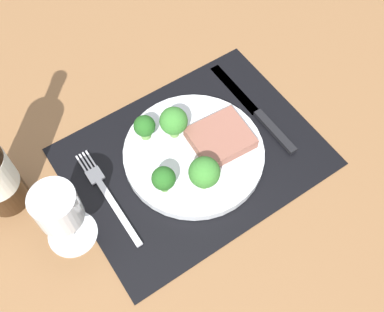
{
  "coord_description": "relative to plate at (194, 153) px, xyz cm",
  "views": [
    {
      "loc": [
        -21.81,
        -31.86,
        66.24
      ],
      "look_at": [
        -0.78,
        -0.63,
        1.9
      ],
      "focal_mm": 42.96,
      "sensor_mm": 36.0,
      "label": 1
    }
  ],
  "objects": [
    {
      "name": "broccoli_front_edge",
      "position": [
        -4.99,
        6.83,
        3.64
      ],
      "size": [
        3.58,
        3.58,
        4.82
      ],
      "color": "#6B994C",
      "rests_on": "plate"
    },
    {
      "name": "fork",
      "position": [
        -15.41,
        1.42,
        -0.55
      ],
      "size": [
        2.4,
        19.2,
        0.5
      ],
      "rotation": [
        0.0,
        0.0,
        -0.0
      ],
      "color": "silver",
      "rests_on": "placemat"
    },
    {
      "name": "placemat",
      "position": [
        0.0,
        0.0,
        -0.95
      ],
      "size": [
        40.9,
        30.87,
        0.3
      ],
      "primitive_type": "cube",
      "color": "black",
      "rests_on": "ground_plane"
    },
    {
      "name": "wine_glass",
      "position": [
        -22.85,
        -1.0,
        7.69
      ],
      "size": [
        7.56,
        7.56,
        12.8
      ],
      "color": "silver",
      "rests_on": "ground_plane"
    },
    {
      "name": "plate",
      "position": [
        0.0,
        0.0,
        0.0
      ],
      "size": [
        23.23,
        23.23,
        1.6
      ],
      "primitive_type": "cylinder",
      "color": "silver",
      "rests_on": "placemat"
    },
    {
      "name": "broccoli_near_fork",
      "position": [
        -0.85,
        4.54,
        4.54
      ],
      "size": [
        4.62,
        4.62,
        6.18
      ],
      "color": "#6B994C",
      "rests_on": "plate"
    },
    {
      "name": "broccoli_center",
      "position": [
        -7.6,
        -3.14,
        4.09
      ],
      "size": [
        3.72,
        3.72,
        5.29
      ],
      "color": "#5B8942",
      "rests_on": "plate"
    },
    {
      "name": "ground_plane",
      "position": [
        0.0,
        0.0,
        -2.6
      ],
      "size": [
        140.0,
        110.0,
        3.0
      ],
      "primitive_type": "cube",
      "color": "brown"
    },
    {
      "name": "steak",
      "position": [
        4.69,
        -0.87,
        1.8
      ],
      "size": [
        9.86,
        8.85,
        2.0
      ],
      "primitive_type": "cube",
      "rotation": [
        0.0,
        0.0,
        -0.06
      ],
      "color": "#8C5647",
      "rests_on": "plate"
    },
    {
      "name": "knife",
      "position": [
        14.14,
        0.53,
        -0.5
      ],
      "size": [
        1.8,
        23.0,
        0.8
      ],
      "rotation": [
        0.0,
        0.0,
        0.0
      ],
      "color": "black",
      "rests_on": "placemat"
    },
    {
      "name": "broccoli_near_steak",
      "position": [
        -2.2,
        -6.04,
        4.9
      ],
      "size": [
        4.84,
        4.84,
        6.64
      ],
      "color": "#6B994C",
      "rests_on": "plate"
    }
  ]
}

